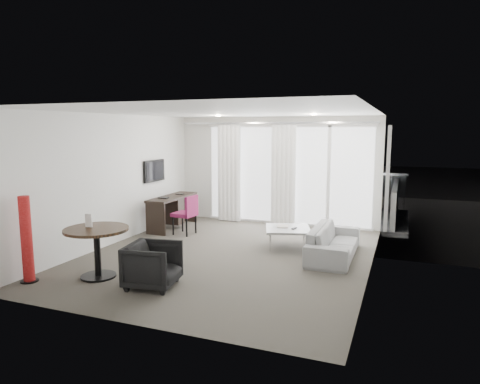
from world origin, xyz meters
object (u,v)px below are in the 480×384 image
(round_table, at_px, (97,253))
(red_lamp, at_px, (27,239))
(desk_chair, at_px, (184,215))
(tub_armchair, at_px, (153,265))
(coffee_table, at_px, (288,237))
(rattan_chair_b, at_px, (370,198))
(sofa, at_px, (334,242))
(rattan_chair_a, at_px, (324,202))
(desk, at_px, (173,212))

(round_table, xyz_separation_m, red_lamp, (-0.85, -0.54, 0.27))
(desk_chair, relative_size, round_table, 0.89)
(red_lamp, bearing_deg, tub_armchair, 14.83)
(coffee_table, xyz_separation_m, rattan_chair_b, (1.23, 4.08, 0.24))
(sofa, height_order, rattan_chair_a, rattan_chair_a)
(red_lamp, height_order, rattan_chair_a, red_lamp)
(tub_armchair, distance_m, coffee_table, 3.10)
(round_table, distance_m, sofa, 4.09)
(desk, distance_m, sofa, 4.01)
(desk, xyz_separation_m, sofa, (3.90, -0.96, -0.10))
(desk, relative_size, rattan_chair_a, 1.78)
(tub_armchair, relative_size, coffee_table, 0.85)
(rattan_chair_a, bearing_deg, red_lamp, -118.43)
(tub_armchair, relative_size, rattan_chair_b, 0.84)
(desk, distance_m, desk_chair, 0.71)
(desk_chair, bearing_deg, red_lamp, -96.32)
(desk_chair, xyz_separation_m, sofa, (3.35, -0.51, -0.16))
(rattan_chair_a, bearing_deg, tub_armchair, -104.55)
(coffee_table, distance_m, rattan_chair_a, 2.96)
(tub_armchair, height_order, rattan_chair_a, rattan_chair_a)
(tub_armchair, bearing_deg, coffee_table, -33.78)
(desk, height_order, sofa, desk)
(rattan_chair_b, bearing_deg, sofa, -99.42)
(red_lamp, xyz_separation_m, coffee_table, (3.17, 3.31, -0.47))
(tub_armchair, bearing_deg, desk, 16.58)
(round_table, xyz_separation_m, tub_armchair, (1.03, -0.05, -0.06))
(round_table, relative_size, sofa, 0.52)
(tub_armchair, xyz_separation_m, rattan_chair_a, (1.46, 5.75, 0.12))
(desk_chair, bearing_deg, sofa, -2.55)
(coffee_table, bearing_deg, sofa, -18.54)
(desk_chair, relative_size, rattan_chair_a, 0.97)
(rattan_chair_b, bearing_deg, rattan_chair_a, -138.83)
(tub_armchair, xyz_separation_m, coffee_table, (1.29, 2.81, -0.14))
(red_lamp, bearing_deg, round_table, 32.76)
(desk_chair, height_order, rattan_chair_a, rattan_chair_a)
(desk_chair, relative_size, coffee_table, 1.03)
(desk_chair, height_order, sofa, desk_chair)
(red_lamp, distance_m, rattan_chair_b, 8.60)
(rattan_chair_b, bearing_deg, red_lamp, -126.48)
(coffee_table, height_order, sofa, sofa)
(red_lamp, xyz_separation_m, rattan_chair_a, (3.34, 6.25, -0.21))
(round_table, distance_m, red_lamp, 1.04)
(coffee_table, distance_m, sofa, 1.00)
(desk, relative_size, red_lamp, 1.21)
(red_lamp, distance_m, rattan_chair_a, 7.09)
(round_table, bearing_deg, desk_chair, 91.44)
(rattan_chair_a, bearing_deg, round_table, -113.92)
(coffee_table, height_order, rattan_chair_a, rattan_chair_a)
(desk, xyz_separation_m, tub_armchair, (1.66, -3.45, -0.04))
(rattan_chair_b, bearing_deg, desk, -146.25)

